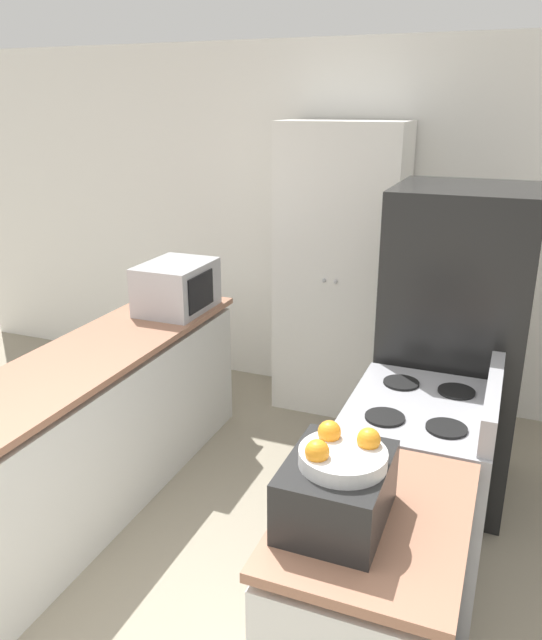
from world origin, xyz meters
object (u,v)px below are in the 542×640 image
Objects in this scene: stove at (415,490)px; toaster_oven at (336,491)px; fruit_bowl at (342,453)px; microwave at (177,287)px; pantry_cabinet at (340,272)px; refrigerator at (453,347)px.

toaster_oven is (-0.14, -0.92, 0.55)m from stove.
toaster_oven is at bearing 158.14° from fruit_bowl.
microwave is at bearing 132.63° from fruit_bowl.
pantry_cabinet is 4.05× the size of microwave.
toaster_oven is at bearing -74.44° from pantry_cabinet.
pantry_cabinet is 2.63m from toaster_oven.
pantry_cabinet is 7.49× the size of fruit_bowl.
fruit_bowl is at bearing -97.45° from stove.
stove is at bearing 82.55° from fruit_bowl.
pantry_cabinet is 5.11× the size of toaster_oven.
refrigerator is 1.74m from microwave.
refrigerator is 1.74m from toaster_oven.
stove is at bearing -24.74° from microwave.
pantry_cabinet is 1.19m from microwave.
pantry_cabinet is at bearing 137.50° from refrigerator.
refrigerator is (0.04, 0.80, 0.43)m from stove.
toaster_oven is at bearing -47.54° from microwave.
pantry_cabinet is at bearing 105.56° from toaster_oven.
stove is 2.08× the size of microwave.
fruit_bowl is (0.72, -2.54, 0.12)m from pantry_cabinet.
refrigerator reaches higher than microwave.
stove is at bearing 81.61° from toaster_oven.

